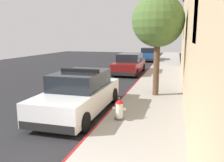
% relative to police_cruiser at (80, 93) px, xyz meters
% --- Properties ---
extents(ground_plane, '(28.85, 60.00, 0.20)m').
position_rel_police_cruiser_xyz_m(ground_plane, '(-3.48, 5.07, -0.84)').
color(ground_plane, '#232326').
extents(sidewalk_pavement, '(2.62, 60.00, 0.14)m').
position_rel_police_cruiser_xyz_m(sidewalk_pavement, '(2.52, 5.07, -0.67)').
color(sidewalk_pavement, '#9E9991').
rests_on(sidewalk_pavement, ground).
extents(curb_painted_edge, '(0.08, 60.00, 0.14)m').
position_rel_police_cruiser_xyz_m(curb_painted_edge, '(1.16, 5.07, -0.67)').
color(curb_painted_edge, maroon).
rests_on(curb_painted_edge, ground).
extents(police_cruiser, '(1.94, 4.84, 1.68)m').
position_rel_police_cruiser_xyz_m(police_cruiser, '(0.00, 0.00, 0.00)').
color(police_cruiser, white).
rests_on(police_cruiser, ground).
extents(parked_car_silver_ahead, '(1.94, 4.84, 1.56)m').
position_rel_police_cruiser_xyz_m(parked_car_silver_ahead, '(-0.10, 10.05, -0.00)').
color(parked_car_silver_ahead, maroon).
rests_on(parked_car_silver_ahead, ground).
extents(parked_car_dark_far, '(1.94, 4.84, 1.56)m').
position_rel_police_cruiser_xyz_m(parked_car_dark_far, '(0.18, 20.59, -0.00)').
color(parked_car_dark_far, navy).
rests_on(parked_car_dark_far, ground).
extents(fire_hydrant, '(0.44, 0.40, 0.76)m').
position_rel_police_cruiser_xyz_m(fire_hydrant, '(1.71, -0.72, -0.26)').
color(fire_hydrant, '#4C4C51').
rests_on(fire_hydrant, sidewalk_pavement).
extents(street_tree, '(2.36, 2.36, 4.60)m').
position_rel_police_cruiser_xyz_m(street_tree, '(2.57, 3.00, 2.79)').
color(street_tree, brown).
rests_on(street_tree, sidewalk_pavement).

